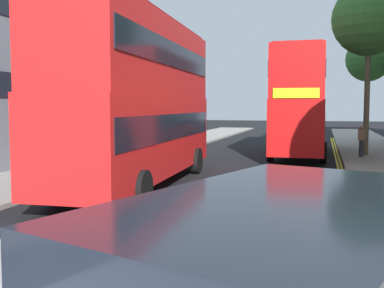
% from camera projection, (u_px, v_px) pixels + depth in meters
% --- Properties ---
extents(sidewalk_left, '(4.00, 80.00, 0.14)m').
position_uv_depth(sidewalk_left, '(54.00, 174.00, 18.11)').
color(sidewalk_left, gray).
rests_on(sidewalk_left, ground).
extents(kerb_line_outer, '(0.10, 56.00, 0.01)m').
position_uv_depth(kerb_line_outer, '(352.00, 202.00, 13.26)').
color(kerb_line_outer, yellow).
rests_on(kerb_line_outer, ground).
extents(kerb_line_inner, '(0.10, 56.00, 0.01)m').
position_uv_depth(kerb_line_inner, '(346.00, 201.00, 13.30)').
color(kerb_line_inner, yellow).
rests_on(kerb_line_inner, ground).
extents(double_decker_bus_away, '(3.16, 10.91, 5.64)m').
position_uv_depth(double_decker_bus_away, '(139.00, 97.00, 15.64)').
color(double_decker_bus_away, red).
rests_on(double_decker_bus_away, ground).
extents(double_decker_bus_oncoming, '(2.94, 10.85, 5.64)m').
position_uv_depth(double_decker_bus_oncoming, '(300.00, 101.00, 25.55)').
color(double_decker_bus_oncoming, '#B20F0F').
rests_on(double_decker_bus_oncoming, ground).
extents(pedestrian_far, '(0.34, 0.22, 1.62)m').
position_uv_depth(pedestrian_far, '(361.00, 140.00, 23.74)').
color(pedestrian_far, '#2D2D38').
rests_on(pedestrian_far, sidewalk_right).
extents(street_tree_mid, '(3.85, 3.85, 9.07)m').
position_uv_depth(street_tree_mid, '(369.00, 19.00, 24.35)').
color(street_tree_mid, '#6B6047').
rests_on(street_tree_mid, sidewalk_right).
extents(street_tree_far, '(3.32, 3.32, 7.75)m').
position_uv_depth(street_tree_far, '(368.00, 60.00, 34.84)').
color(street_tree_far, '#6B6047').
rests_on(street_tree_far, sidewalk_right).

